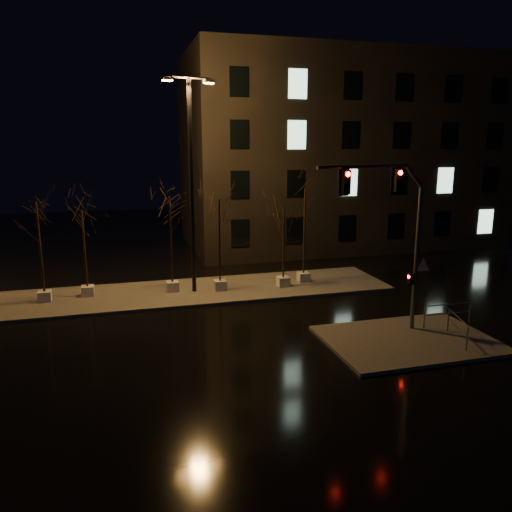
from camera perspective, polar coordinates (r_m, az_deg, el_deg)
name	(u,v)px	position (r m, az deg, el deg)	size (l,w,h in m)	color
ground	(218,330)	(22.74, -4.39, -8.43)	(90.00, 90.00, 0.00)	black
median	(197,291)	(28.32, -6.77, -4.05)	(22.00, 5.00, 0.15)	#4C4A44
sidewalk_corner	(408,340)	(22.32, 16.99, -9.17)	(7.00, 5.00, 0.15)	#4C4A44
building	(340,153)	(42.82, 9.54, 11.57)	(25.00, 12.00, 15.00)	black
tree_0	(38,225)	(27.52, -23.65, 3.30)	(1.80, 1.80, 5.34)	silver
tree_1	(83,230)	(27.77, -19.16, 2.86)	(1.80, 1.80, 4.78)	silver
tree_2	(170,218)	(27.46, -9.79, 4.29)	(1.80, 1.80, 5.42)	silver
tree_3	(219,220)	(27.37, -4.23, 4.18)	(1.80, 1.80, 5.27)	silver
tree_4	(284,226)	(28.19, 3.20, 3.44)	(1.80, 1.80, 4.63)	silver
tree_5	(305,209)	(29.13, 5.60, 5.32)	(1.80, 1.80, 5.71)	silver
traffic_signal_mast	(397,225)	(21.62, 15.80, 3.47)	(5.88, 0.87, 7.22)	#5A5C61
streetlight_main	(191,172)	(27.03, -7.44, 9.50)	(2.83, 1.01, 11.40)	black
guard_rail_a	(448,312)	(24.11, 21.06, -5.95)	(2.40, 0.08, 1.03)	#5A5C61
guard_rail_b	(458,325)	(22.54, 22.04, -7.34)	(0.67, 2.08, 1.03)	#5A5C61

